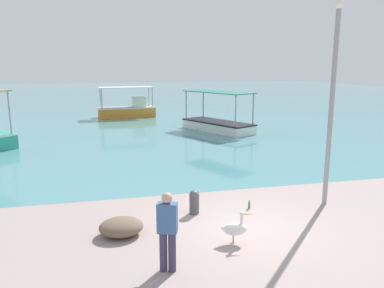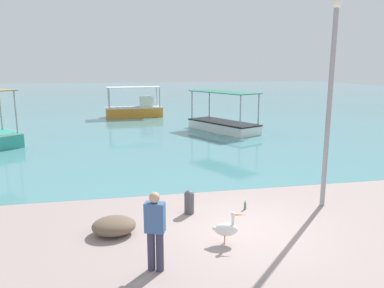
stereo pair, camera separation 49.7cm
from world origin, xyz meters
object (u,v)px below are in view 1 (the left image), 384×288
at_px(fishing_boat_far_right, 218,123).
at_px(glass_bottle, 249,205).
at_px(pelican, 235,228).
at_px(mooring_bollard, 194,201).
at_px(lamp_post, 332,94).
at_px(net_pile, 121,227).
at_px(fishing_boat_near_left, 128,109).
at_px(fisherman_standing, 167,230).

distance_m(fishing_boat_far_right, glass_bottle, 13.78).
relative_size(pelican, glass_bottle, 2.96).
height_order(fishing_boat_far_right, mooring_bollard, fishing_boat_far_right).
bearing_deg(glass_bottle, lamp_post, -3.22).
relative_size(net_pile, glass_bottle, 4.06).
xyz_separation_m(fishing_boat_far_right, fishing_boat_near_left, (-5.23, 8.33, 0.15)).
xyz_separation_m(pelican, fisherman_standing, (-1.76, -0.86, 0.53)).
bearing_deg(glass_bottle, pelican, -120.47).
xyz_separation_m(fishing_boat_far_right, mooring_bollard, (-4.85, -13.39, -0.13)).
height_order(fishing_boat_near_left, lamp_post, lamp_post).
relative_size(mooring_bollard, fisherman_standing, 0.41).
distance_m(fishing_boat_near_left, lamp_post, 22.48).
bearing_deg(lamp_post, glass_bottle, 176.78).
height_order(mooring_bollard, glass_bottle, mooring_bollard).
xyz_separation_m(fishing_boat_near_left, fisherman_standing, (-0.88, -24.58, 0.25)).
relative_size(lamp_post, net_pile, 5.43).
xyz_separation_m(lamp_post, net_pile, (-6.18, -0.80, -3.12)).
bearing_deg(mooring_bollard, pelican, -75.92).
distance_m(fishing_boat_near_left, mooring_bollard, 21.72).
bearing_deg(pelican, fishing_boat_far_right, 74.23).
relative_size(fishing_boat_far_right, fisherman_standing, 3.24).
relative_size(mooring_bollard, glass_bottle, 2.58).
xyz_separation_m(fishing_boat_far_right, net_pile, (-6.95, -14.34, -0.28)).
distance_m(lamp_post, fisherman_standing, 6.46).
bearing_deg(net_pile, fisherman_standing, -66.20).
height_order(fishing_boat_far_right, net_pile, fishing_boat_far_right).
height_order(mooring_bollard, net_pile, mooring_bollard).
xyz_separation_m(fishing_boat_far_right, fisherman_standing, (-6.11, -16.26, 0.41)).
distance_m(fishing_boat_far_right, fisherman_standing, 17.37).
height_order(fishing_boat_far_right, fisherman_standing, fishing_boat_far_right).
bearing_deg(fisherman_standing, net_pile, 113.80).
distance_m(pelican, mooring_bollard, 2.07).
xyz_separation_m(lamp_post, fisherman_standing, (-5.34, -2.72, -2.43)).
bearing_deg(fisherman_standing, lamp_post, 26.97).
bearing_deg(fishing_boat_near_left, mooring_bollard, -89.00).
bearing_deg(mooring_bollard, fisherman_standing, -113.68).
relative_size(fisherman_standing, glass_bottle, 6.26).
height_order(mooring_bollard, fisherman_standing, fisherman_standing).
bearing_deg(fishing_boat_near_left, lamp_post, -78.47).
height_order(fishing_boat_far_right, glass_bottle, fishing_boat_far_right).
xyz_separation_m(lamp_post, glass_bottle, (-2.41, 0.14, -3.23)).
distance_m(fishing_boat_far_right, mooring_bollard, 14.24).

